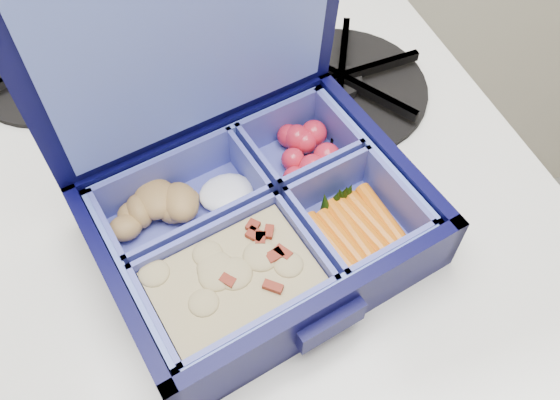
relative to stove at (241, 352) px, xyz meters
name	(u,v)px	position (x,y,z in m)	size (l,w,h in m)	color
stove	(241,352)	(0.00, 0.00, 0.00)	(0.59, 0.59, 0.88)	white
bento_box	(260,224)	(0.02, -0.08, 0.47)	(0.25, 0.20, 0.06)	#060530
burner_grate	(340,81)	(0.16, 0.06, 0.45)	(0.18, 0.18, 0.03)	black
burner_grate_rear	(49,67)	(-0.12, 0.20, 0.45)	(0.16, 0.16, 0.02)	black
fork	(299,109)	(0.11, 0.05, 0.44)	(0.02, 0.18, 0.01)	beige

